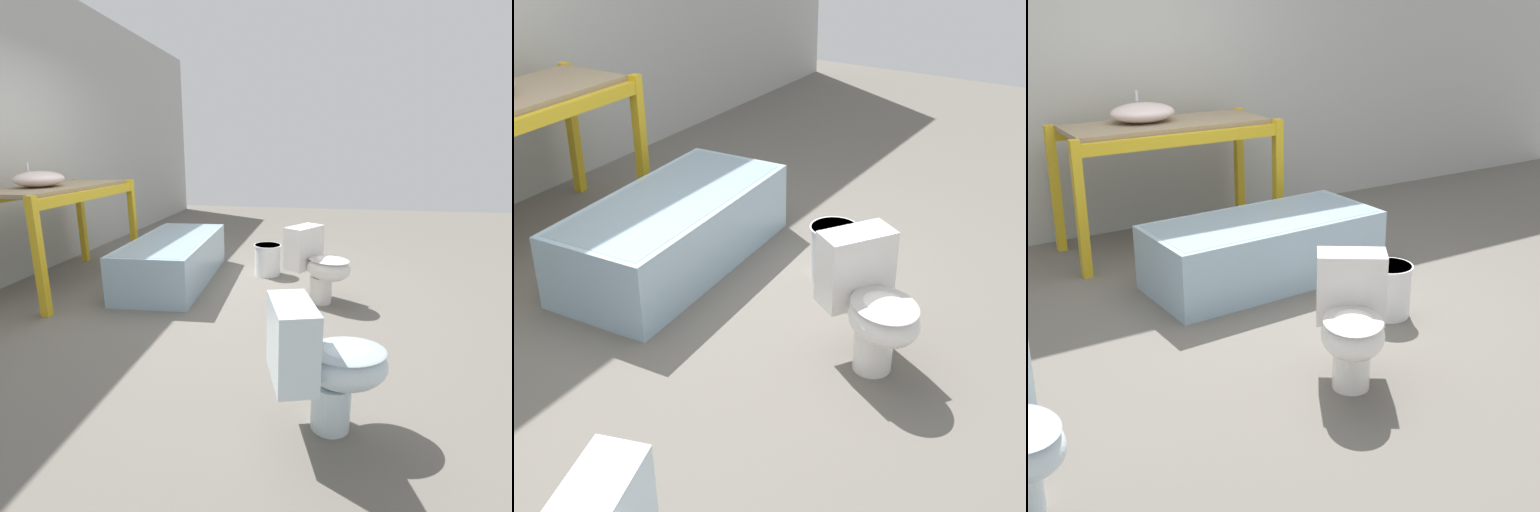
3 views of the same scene
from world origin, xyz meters
TOP-DOWN VIEW (x-y plane):
  - ground_plane at (0.00, 0.00)m, footprint 12.00×12.00m
  - bathtub_main at (0.37, 0.30)m, footprint 1.71×0.84m
  - toilet_near at (0.02, -1.22)m, footprint 0.61×0.68m
  - bucket_white at (0.75, -0.65)m, footprint 0.31×0.31m

SIDE VIEW (x-z plane):
  - ground_plane at x=0.00m, z-range 0.00..0.00m
  - bucket_white at x=0.75m, z-range 0.01..0.35m
  - bathtub_main at x=0.37m, z-range 0.04..0.50m
  - toilet_near at x=0.02m, z-range 0.03..0.72m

